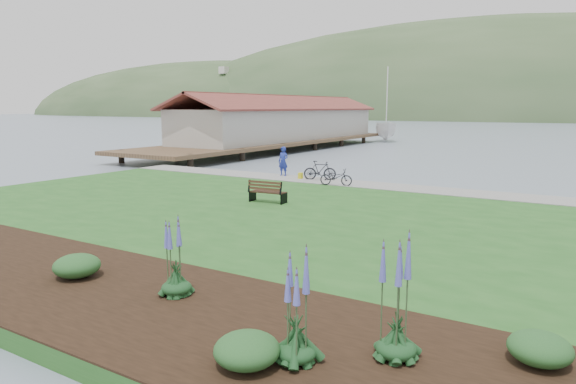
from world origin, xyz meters
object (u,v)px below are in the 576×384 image
Objects in this scene: park_bench at (267,191)px; person at (283,159)px; bicycle_a at (336,177)px; sailboat at (386,141)px.

person is (-3.72, 7.16, 0.50)m from park_bench.
bicycle_a is at bearing -19.25° from person.
bicycle_a is at bearing 81.89° from park_bench.
bicycle_a is (0.35, 5.57, -0.04)m from park_bench.
park_bench is 8.09m from person.
park_bench is at bearing -101.34° from sailboat.
park_bench is 0.80× the size of person.
person reaches higher than bicycle_a.
bicycle_a is 0.06× the size of sailboat.
person reaches higher than park_bench.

